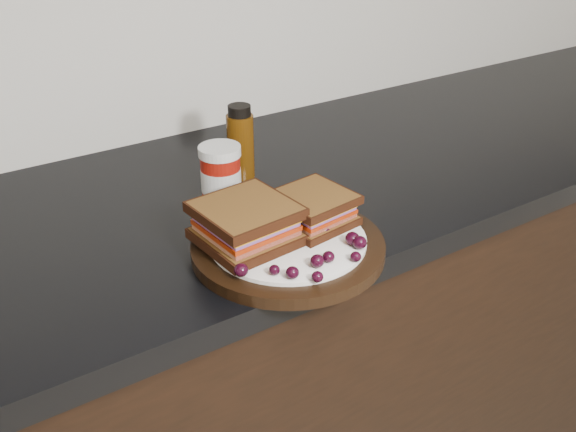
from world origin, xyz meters
name	(u,v)px	position (x,y,z in m)	size (l,w,h in m)	color
base_cabinets	(256,390)	(0.00, 1.70, 0.43)	(3.96, 0.58, 0.86)	black
countertop	(250,199)	(0.00, 1.70, 0.88)	(3.98, 0.60, 0.04)	black
plate	(288,247)	(-0.06, 1.49, 0.91)	(0.28, 0.28, 0.02)	black
sandwich_left	(246,223)	(-0.11, 1.52, 0.95)	(0.13, 0.13, 0.06)	brown
sandwich_right	(313,209)	(0.00, 1.51, 0.95)	(0.10, 0.10, 0.05)	brown
grape_0	(241,270)	(-0.16, 1.44, 0.93)	(0.02, 0.02, 0.02)	black
grape_1	(274,270)	(-0.12, 1.42, 0.93)	(0.01, 0.01, 0.01)	black
grape_2	(292,273)	(-0.11, 1.40, 0.93)	(0.02, 0.02, 0.02)	black
grape_3	(317,277)	(-0.09, 1.38, 0.93)	(0.02, 0.02, 0.01)	black
grape_4	(317,261)	(-0.07, 1.41, 0.93)	(0.02, 0.02, 0.02)	black
grape_5	(329,257)	(-0.05, 1.41, 0.93)	(0.02, 0.02, 0.02)	black
grape_6	(356,257)	(-0.01, 1.39, 0.93)	(0.02, 0.02, 0.01)	black
grape_7	(360,242)	(0.01, 1.41, 0.93)	(0.02, 0.02, 0.02)	black
grape_8	(352,238)	(0.01, 1.43, 0.93)	(0.02, 0.02, 0.02)	black
grape_9	(324,231)	(-0.01, 1.47, 0.93)	(0.02, 0.02, 0.02)	black
grape_10	(340,217)	(0.03, 1.49, 0.93)	(0.02, 0.02, 0.02)	black
grape_11	(324,218)	(0.01, 1.50, 0.93)	(0.02, 0.02, 0.01)	black
grape_12	(313,207)	(0.02, 1.53, 0.93)	(0.02, 0.02, 0.02)	black
grape_13	(227,227)	(-0.12, 1.55, 0.93)	(0.02, 0.02, 0.02)	black
grape_14	(224,236)	(-0.14, 1.54, 0.93)	(0.02, 0.02, 0.01)	black
grape_15	(245,241)	(-0.12, 1.50, 0.93)	(0.02, 0.02, 0.02)	black
grape_16	(245,256)	(-0.14, 1.47, 0.93)	(0.02, 0.02, 0.02)	black
grape_17	(241,234)	(-0.12, 1.52, 0.93)	(0.02, 0.02, 0.02)	black
grape_18	(230,243)	(-0.14, 1.51, 0.93)	(0.02, 0.02, 0.02)	black
grape_19	(227,248)	(-0.15, 1.50, 0.93)	(0.02, 0.02, 0.02)	black
condiment_jar	(221,175)	(-0.06, 1.68, 0.95)	(0.07, 0.07, 0.10)	maroon
oil_bottle	(240,142)	(0.01, 1.75, 0.97)	(0.05, 0.05, 0.13)	#4B2907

